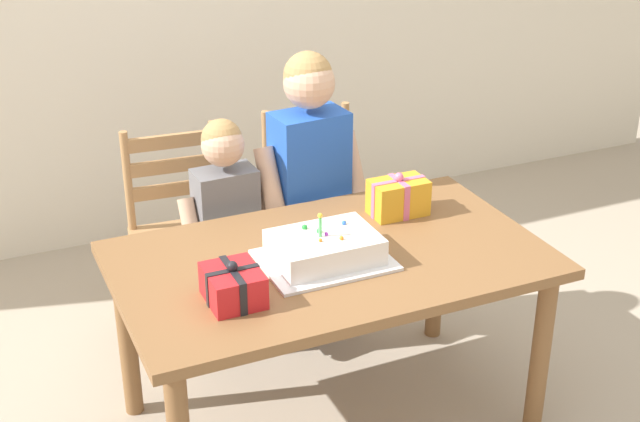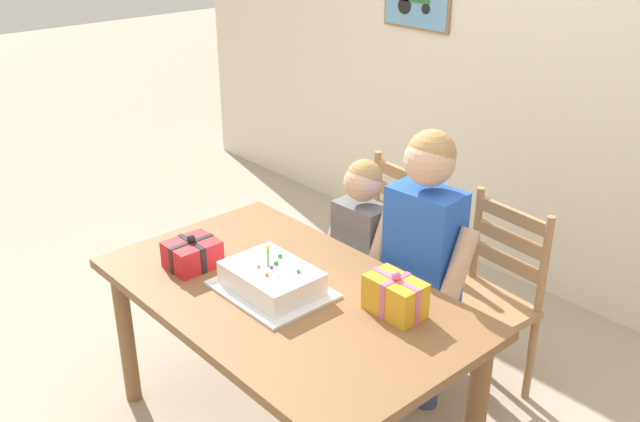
% 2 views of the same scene
% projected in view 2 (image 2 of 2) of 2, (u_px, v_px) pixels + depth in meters
% --- Properties ---
extents(back_wall, '(6.40, 0.11, 2.60)m').
position_uv_depth(back_wall, '(571.00, 66.00, 3.68)').
color(back_wall, silver).
rests_on(back_wall, ground).
extents(dining_table, '(1.51, 0.90, 0.72)m').
position_uv_depth(dining_table, '(286.00, 312.00, 2.79)').
color(dining_table, brown).
rests_on(dining_table, ground).
extents(birthday_cake, '(0.44, 0.34, 0.19)m').
position_uv_depth(birthday_cake, '(272.00, 280.00, 2.74)').
color(birthday_cake, silver).
rests_on(birthday_cake, dining_table).
extents(gift_box_red_large, '(0.22, 0.14, 0.17)m').
position_uv_depth(gift_box_red_large, '(395.00, 296.00, 2.59)').
color(gift_box_red_large, gold).
rests_on(gift_box_red_large, dining_table).
extents(gift_box_beside_cake, '(0.18, 0.20, 0.15)m').
position_uv_depth(gift_box_beside_cake, '(192.00, 254.00, 2.92)').
color(gift_box_beside_cake, red).
rests_on(gift_box_beside_cake, dining_table).
extents(chair_left, '(0.45, 0.45, 0.92)m').
position_uv_depth(chair_left, '(378.00, 253.00, 3.59)').
color(chair_left, '#A87A4C').
rests_on(chair_left, ground).
extents(chair_right, '(0.46, 0.46, 0.92)m').
position_uv_depth(chair_right, '(481.00, 303.00, 3.16)').
color(chair_right, '#A87A4C').
rests_on(chair_right, ground).
extents(child_older, '(0.48, 0.28, 1.29)m').
position_uv_depth(child_older, '(424.00, 246.00, 2.97)').
color(child_older, '#38426B').
rests_on(child_older, ground).
extents(child_younger, '(0.38, 0.22, 1.06)m').
position_uv_depth(child_younger, '(361.00, 246.00, 3.28)').
color(child_younger, '#38426B').
rests_on(child_younger, ground).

